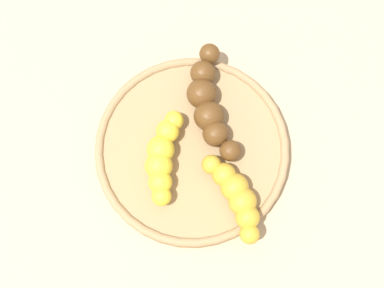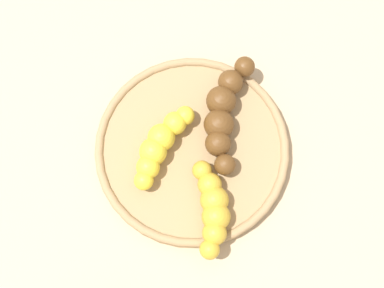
% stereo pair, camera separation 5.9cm
% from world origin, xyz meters
% --- Properties ---
extents(ground_plane, '(2.40, 2.40, 0.00)m').
position_xyz_m(ground_plane, '(0.00, 0.00, 0.00)').
color(ground_plane, tan).
extents(fruit_bowl, '(0.23, 0.23, 0.02)m').
position_xyz_m(fruit_bowl, '(0.00, 0.00, 0.01)').
color(fruit_bowl, '#A08259').
rests_on(fruit_bowl, ground_plane).
extents(banana_overripe, '(0.10, 0.12, 0.04)m').
position_xyz_m(banana_overripe, '(0.01, -0.05, 0.04)').
color(banana_overripe, '#593819').
rests_on(banana_overripe, fruit_bowl).
extents(banana_yellow, '(0.06, 0.10, 0.03)m').
position_xyz_m(banana_yellow, '(0.02, 0.03, 0.04)').
color(banana_yellow, yellow).
rests_on(banana_yellow, fruit_bowl).
extents(banana_spotted, '(0.10, 0.07, 0.03)m').
position_xyz_m(banana_spotted, '(-0.07, 0.03, 0.04)').
color(banana_spotted, gold).
rests_on(banana_spotted, fruit_bowl).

